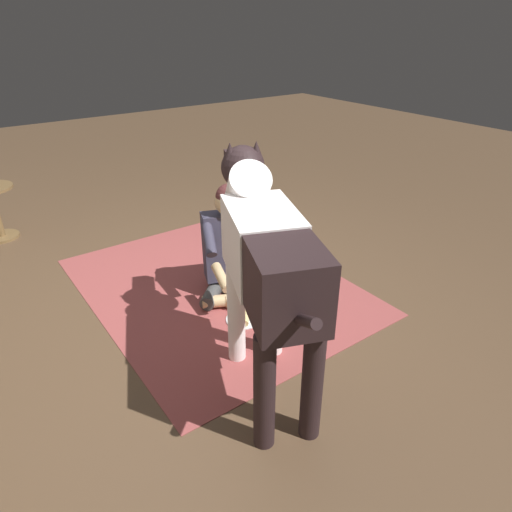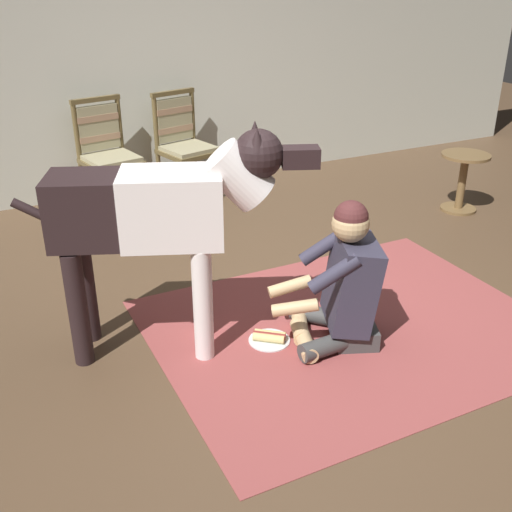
# 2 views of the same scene
# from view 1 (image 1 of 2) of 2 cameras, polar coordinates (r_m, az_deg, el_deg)

# --- Properties ---
(ground_plane) EXTENTS (15.35, 15.35, 0.00)m
(ground_plane) POSITION_cam_1_polar(r_m,az_deg,el_deg) (3.59, -6.45, -5.21)
(ground_plane) COLOR brown
(area_rug) EXTENTS (2.37, 1.86, 0.01)m
(area_rug) POSITION_cam_1_polar(r_m,az_deg,el_deg) (3.73, -5.07, -3.68)
(area_rug) COLOR brown
(area_rug) RESTS_ON ground
(person_sitting_on_floor) EXTENTS (0.70, 0.61, 0.88)m
(person_sitting_on_floor) POSITION_cam_1_polar(r_m,az_deg,el_deg) (3.49, -3.18, 0.81)
(person_sitting_on_floor) COLOR #404140
(person_sitting_on_floor) RESTS_ON ground
(large_dog) EXTENTS (1.52, 0.74, 1.31)m
(large_dog) POSITION_cam_1_polar(r_m,az_deg,el_deg) (2.39, 1.13, 0.15)
(large_dog) COLOR white
(large_dog) RESTS_ON ground
(hot_dog_on_plate) EXTENTS (0.25, 0.25, 0.06)m
(hot_dog_on_plate) POSITION_cam_1_polar(r_m,az_deg,el_deg) (3.31, -1.63, -7.66)
(hot_dog_on_plate) COLOR silver
(hot_dog_on_plate) RESTS_ON ground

